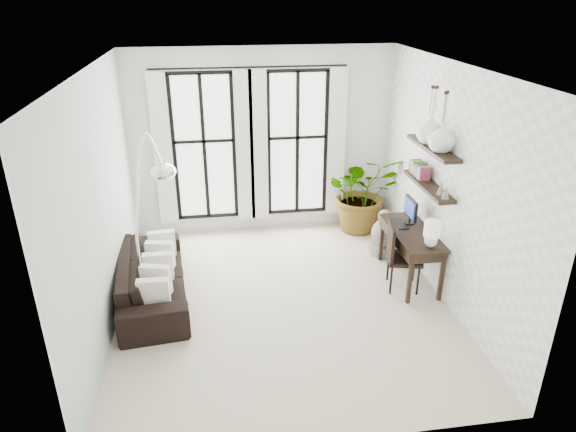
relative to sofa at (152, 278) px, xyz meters
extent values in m
plane|color=beige|center=(1.80, -0.36, -0.33)|extent=(5.00, 5.00, 0.00)
plane|color=white|center=(1.80, -0.36, 2.87)|extent=(5.00, 5.00, 0.00)
plane|color=#AFC4B6|center=(-0.45, -0.36, 1.27)|extent=(0.00, 5.00, 5.00)
plane|color=white|center=(4.05, -0.36, 1.27)|extent=(0.00, 5.00, 5.00)
plane|color=white|center=(1.80, 2.14, 1.27)|extent=(4.50, 0.00, 4.50)
cube|color=white|center=(0.80, 2.11, 1.22)|extent=(1.00, 0.02, 2.50)
cube|color=white|center=(0.12, 2.01, 1.22)|extent=(0.30, 0.04, 2.60)
cube|color=white|center=(1.48, 2.01, 1.22)|extent=(0.30, 0.04, 2.60)
cube|color=white|center=(2.40, 2.11, 1.22)|extent=(1.00, 0.02, 2.50)
cube|color=white|center=(1.72, 2.01, 1.22)|extent=(0.30, 0.04, 2.60)
cube|color=white|center=(3.08, 2.01, 1.22)|extent=(0.30, 0.04, 2.60)
cylinder|color=black|center=(1.60, 2.02, 2.55)|extent=(3.20, 0.03, 0.03)
cube|color=black|center=(3.91, -0.04, 1.17)|extent=(0.25, 1.30, 0.05)
cube|color=black|center=(3.91, -0.04, 1.72)|extent=(0.25, 1.30, 0.05)
cube|color=#B72D2F|center=(3.91, 0.51, 1.29)|extent=(0.16, 0.03, 0.18)
cube|color=#3670C0|center=(3.91, 0.47, 1.29)|extent=(0.16, 0.03, 0.18)
cube|color=gold|center=(3.91, 0.42, 1.29)|extent=(0.16, 0.03, 0.18)
cube|color=green|center=(3.91, 0.38, 1.29)|extent=(0.16, 0.03, 0.18)
cube|color=#A546A1|center=(3.91, 0.33, 1.29)|extent=(0.16, 0.03, 0.18)
cube|color=orange|center=(3.91, 0.29, 1.29)|extent=(0.16, 0.03, 0.18)
cube|color=#575757|center=(3.91, 0.24, 1.29)|extent=(0.16, 0.03, 0.18)
cube|color=#34B2B8|center=(3.91, 0.20, 1.29)|extent=(0.16, 0.03, 0.18)
cube|color=tan|center=(3.91, 0.15, 1.29)|extent=(0.16, 0.03, 0.18)
cube|color=#893747|center=(3.91, 0.11, 1.29)|extent=(0.16, 0.04, 0.18)
cone|color=gray|center=(3.91, -0.44, 1.29)|extent=(0.10, 0.10, 0.18)
cone|color=gray|center=(3.91, -0.59, 1.29)|extent=(0.10, 0.10, 0.18)
imported|color=black|center=(0.00, 0.00, 0.00)|extent=(1.10, 2.32, 0.66)
cube|color=silver|center=(0.10, -0.70, 0.17)|extent=(0.40, 0.12, 0.40)
cube|color=silver|center=(0.10, -0.35, 0.17)|extent=(0.40, 0.12, 0.40)
cube|color=silver|center=(0.10, 0.00, 0.17)|extent=(0.40, 0.12, 0.40)
cube|color=silver|center=(0.10, 0.35, 0.17)|extent=(0.40, 0.12, 0.40)
cube|color=silver|center=(0.10, 0.70, 0.17)|extent=(0.40, 0.12, 0.40)
imported|color=#2D7228|center=(3.53, 1.79, 0.39)|extent=(1.29, 1.12, 1.43)
cube|color=black|center=(3.75, -0.04, 0.45)|extent=(0.57, 1.36, 0.04)
cube|color=black|center=(3.73, -0.04, 0.36)|extent=(0.52, 1.29, 0.13)
cube|color=black|center=(3.52, -0.66, 0.06)|extent=(0.05, 0.05, 0.75)
cube|color=black|center=(3.98, -0.66, 0.06)|extent=(0.05, 0.05, 0.75)
cube|color=black|center=(3.52, 0.59, 0.06)|extent=(0.05, 0.05, 0.75)
cube|color=black|center=(3.98, 0.59, 0.06)|extent=(0.05, 0.05, 0.75)
cube|color=black|center=(3.80, 0.22, 0.72)|extent=(0.04, 0.42, 0.30)
cube|color=navy|center=(3.78, 0.22, 0.72)|extent=(0.00, 0.36, 0.24)
cube|color=black|center=(3.65, 0.22, 0.48)|extent=(0.15, 0.40, 0.02)
sphere|color=silver|center=(3.80, -0.56, 0.56)|extent=(0.18, 0.18, 0.18)
cylinder|color=white|center=(3.80, -0.56, 0.75)|extent=(0.22, 0.22, 0.22)
cube|color=black|center=(3.58, -0.24, 0.15)|extent=(0.56, 0.56, 0.05)
cube|color=black|center=(3.38, -0.20, 0.41)|extent=(0.14, 0.47, 0.53)
cylinder|color=black|center=(3.39, -0.43, -0.11)|extent=(0.03, 0.03, 0.44)
cylinder|color=black|center=(3.77, -0.43, -0.11)|extent=(0.03, 0.03, 0.44)
cylinder|color=black|center=(3.39, -0.05, -0.11)|extent=(0.03, 0.03, 0.44)
cylinder|color=black|center=(3.77, -0.05, -0.11)|extent=(0.03, 0.03, 0.44)
cylinder|color=silver|center=(-0.10, -0.22, -0.28)|extent=(0.36, 0.36, 0.10)
cylinder|color=silver|center=(-0.10, -0.22, 0.23)|extent=(0.04, 0.04, 1.01)
ellipsoid|color=silver|center=(0.30, 0.05, 1.53)|extent=(0.32, 0.32, 0.21)
cylinder|color=gray|center=(3.62, 0.81, -0.26)|extent=(0.43, 0.43, 0.13)
ellipsoid|color=gray|center=(3.62, 0.81, 0.04)|extent=(0.39, 0.39, 0.48)
sphere|color=gray|center=(3.62, 0.81, 0.34)|extent=(0.22, 0.22, 0.22)
imported|color=white|center=(3.91, -0.29, 1.94)|extent=(0.37, 0.37, 0.38)
imported|color=white|center=(3.91, 0.11, 1.94)|extent=(0.37, 0.37, 0.38)
camera|label=1|loc=(0.98, -6.42, 3.72)|focal=32.00mm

